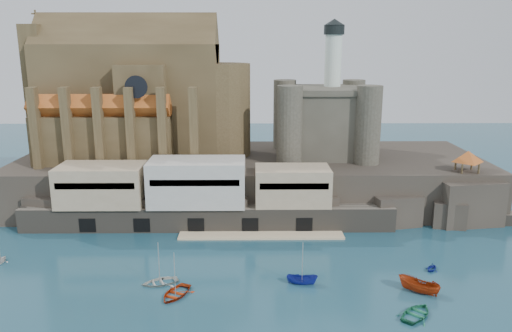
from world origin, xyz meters
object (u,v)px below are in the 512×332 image
at_px(castle_keep, 324,118).
at_px(pavilion, 468,158).
at_px(boat_0, 176,295).
at_px(church, 140,100).
at_px(boat_2, 302,284).

distance_m(castle_keep, pavilion, 30.50).
bearing_deg(boat_0, church, 130.43).
bearing_deg(church, boat_2, -53.25).
xyz_separation_m(church, castle_keep, (40.21, -0.78, -3.81)).
relative_size(pavilion, boat_0, 1.09).
relative_size(church, castle_keep, 1.60).
relative_size(castle_keep, pavilion, 4.58).
bearing_deg(boat_2, pavilion, -44.45).
relative_size(church, boat_2, 10.32).
relative_size(castle_keep, boat_0, 5.00).
xyz_separation_m(church, boat_2, (31.74, -42.50, -22.13)).
distance_m(castle_keep, boat_0, 55.36).
bearing_deg(pavilion, castle_keep, 149.82).
distance_m(church, boat_0, 52.72).
distance_m(pavilion, boat_2, 45.33).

